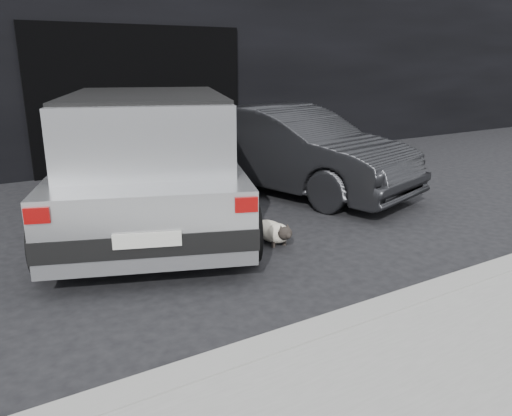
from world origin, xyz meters
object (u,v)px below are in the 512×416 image
silver_hatchback (149,154)px  cat_white (166,239)px  cat_siamese (274,232)px  second_car (289,149)px

silver_hatchback → cat_white: size_ratio=7.07×
silver_hatchback → cat_siamese: 1.84m
second_car → cat_white: (-2.67, -1.55, -0.50)m
silver_hatchback → cat_siamese: silver_hatchback is taller
second_car → cat_white: bearing=-166.8°
silver_hatchback → second_car: bearing=31.1°
silver_hatchback → cat_siamese: size_ratio=5.62×
cat_white → silver_hatchback: bearing=148.6°
silver_hatchback → second_car: (2.41, 0.44, -0.23)m
cat_white → cat_siamese: bearing=56.8°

